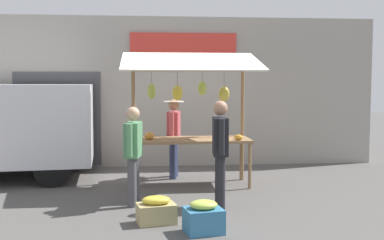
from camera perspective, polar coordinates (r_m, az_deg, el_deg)
ground_plane at (r=8.94m, az=-0.19°, el=-7.85°), size 40.00×40.00×0.00m
street_backdrop at (r=10.92m, az=-1.56°, el=3.39°), size 9.00×0.30×3.40m
market_stall at (r=8.77m, az=-0.16°, el=2.14°), size 2.50×1.46×2.50m
vendor_with_sunhat at (r=9.51m, az=-2.21°, el=-1.46°), size 0.41×0.67×1.58m
shopper_in_grey_tee at (r=7.45m, az=-7.09°, el=-3.52°), size 0.29×0.66×1.54m
shopper_in_striped_shirt at (r=7.27m, az=3.41°, el=-3.13°), size 0.26×0.70×1.64m
produce_crate_near at (r=6.60m, az=-4.33°, el=-10.83°), size 0.57×0.44×0.38m
produce_crate_side at (r=6.19m, az=1.40°, el=-11.67°), size 0.53×0.47×0.43m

